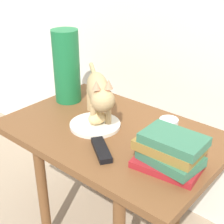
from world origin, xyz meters
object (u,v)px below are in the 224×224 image
Objects in this scene: book_stack at (170,152)px; bread_roll at (97,118)px; tv_remote at (101,150)px; green_vase at (67,67)px; side_table at (112,147)px; cat at (99,91)px; plate at (95,125)px; candle_jar at (168,130)px.

bread_roll is at bearing 172.29° from book_stack.
green_vase is at bearing -174.43° from tv_remote.
side_table is 10.86× the size of bread_roll.
cat reaches higher than tv_remote.
plate is 0.03m from bread_roll.
candle_jar is (0.55, -0.00, -0.13)m from green_vase.
cat is at bearing 124.14° from bread_roll.
green_vase is at bearing 166.88° from book_stack.
green_vase is (-0.28, 0.10, 0.13)m from bread_roll.
plate is at bearing -145.73° from bread_roll.
green_vase reaches higher than cat.
book_stack is (0.30, -0.07, 0.14)m from side_table.
bread_roll is 0.94× the size of candle_jar.
cat is at bearing -169.20° from candle_jar.
tv_remote reaches higher than plate.
green_vase reaches higher than candle_jar.
bread_roll is 0.37m from book_stack.
green_vase reaches higher than tv_remote.
cat is 2.54× the size of tv_remote.
book_stack is 1.55× the size of tv_remote.
bread_roll is at bearing -166.12° from side_table.
green_vase is at bearing 166.04° from side_table.
bread_roll is 0.24× the size of green_vase.
green_vase is at bearing 158.55° from plate.
green_vase is 0.50m from tv_remote.
tv_remote reaches higher than side_table.
green_vase is (-0.27, 0.11, 0.16)m from plate.
side_table is 5.79× the size of tv_remote.
bread_roll reaches higher than tv_remote.
green_vase is (-0.25, 0.06, 0.03)m from cat.
candle_jar reaches higher than side_table.
cat is (-0.03, 0.04, 0.09)m from bread_roll.
book_stack is 0.67m from green_vase.
candle_jar is 0.57× the size of tv_remote.
cat reaches higher than side_table.
side_table is 10.22× the size of candle_jar.
bread_roll is 0.53× the size of tv_remote.
tv_remote is (-0.13, -0.23, -0.03)m from candle_jar.
bread_roll is at bearing -55.86° from cat.
tv_remote is (-0.23, -0.08, -0.05)m from book_stack.
bread_roll is 0.19m from tv_remote.
book_stack reaches higher than bread_roll.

